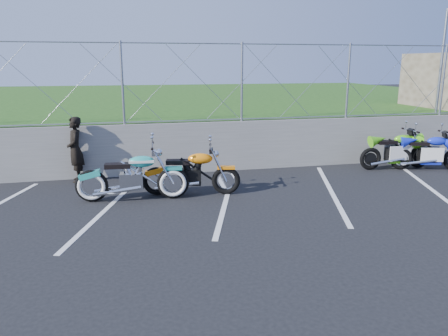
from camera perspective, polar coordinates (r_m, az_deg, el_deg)
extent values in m
plane|color=black|center=(8.27, 1.91, -6.09)|extent=(90.00, 90.00, 0.00)
cube|color=slate|center=(11.41, -2.59, 2.79)|extent=(30.00, 0.22, 1.30)
cube|color=#1F4612|center=(21.23, -7.56, 7.69)|extent=(30.00, 20.00, 1.30)
cylinder|color=gray|center=(11.22, -2.74, 15.95)|extent=(28.00, 0.03, 0.03)
cylinder|color=gray|center=(11.30, -2.63, 6.28)|extent=(28.00, 0.03, 0.03)
cylinder|color=gray|center=(14.68, 26.54, 12.26)|extent=(0.08, 0.08, 3.00)
cube|color=silver|center=(8.97, -14.84, -4.94)|extent=(1.49, 4.31, 0.01)
cube|color=silver|center=(9.19, 0.30, -4.03)|extent=(1.49, 4.31, 0.01)
cube|color=silver|center=(10.00, 13.84, -2.98)|extent=(1.49, 4.31, 0.01)
cube|color=silver|center=(11.26, 24.82, -1.99)|extent=(1.49, 4.31, 0.01)
torus|color=black|center=(9.31, -16.90, -2.26)|extent=(0.68, 0.17, 0.67)
torus|color=black|center=(9.19, -6.68, -1.95)|extent=(0.68, 0.17, 0.67)
cube|color=silver|center=(9.20, -11.97, -1.69)|extent=(0.49, 0.32, 0.35)
ellipsoid|color=teal|center=(9.09, -10.68, 0.83)|extent=(0.56, 0.29, 0.24)
cube|color=black|center=(9.14, -13.73, 0.29)|extent=(0.53, 0.29, 0.09)
cube|color=teal|center=(9.11, -6.74, -0.04)|extent=(0.40, 0.19, 0.06)
cylinder|color=silver|center=(9.01, -9.32, 2.90)|extent=(0.09, 0.73, 0.03)
torus|color=black|center=(9.50, -8.79, -1.69)|extent=(0.63, 0.23, 0.62)
torus|color=black|center=(9.42, 0.26, -1.64)|extent=(0.63, 0.23, 0.62)
cube|color=black|center=(9.41, -4.42, -1.14)|extent=(0.50, 0.36, 0.34)
ellipsoid|color=orange|center=(9.31, -3.11, 1.24)|extent=(0.56, 0.34, 0.23)
cube|color=black|center=(9.35, -6.04, 0.80)|extent=(0.54, 0.33, 0.09)
cube|color=orange|center=(9.35, 0.26, 0.07)|extent=(0.40, 0.22, 0.06)
cylinder|color=silver|center=(9.25, -1.82, 2.71)|extent=(0.17, 0.71, 0.03)
torus|color=black|center=(12.23, 18.57, 1.16)|extent=(0.61, 0.14, 0.60)
torus|color=black|center=(12.97, 24.11, 1.35)|extent=(0.61, 0.14, 0.60)
cube|color=black|center=(12.56, 21.39, 1.70)|extent=(0.48, 0.30, 0.34)
ellipsoid|color=#56BF17|center=(12.60, 22.40, 3.51)|extent=(0.54, 0.27, 0.23)
cube|color=black|center=(12.37, 20.48, 3.17)|extent=(0.51, 0.27, 0.09)
cube|color=#56BF17|center=(12.92, 24.23, 2.57)|extent=(0.39, 0.17, 0.06)
cylinder|color=silver|center=(12.66, 23.16, 4.56)|extent=(0.06, 0.72, 0.03)
torus|color=black|center=(12.56, 22.14, 1.12)|extent=(0.59, 0.26, 0.58)
cube|color=black|center=(12.78, 25.02, 1.49)|extent=(0.50, 0.38, 0.33)
ellipsoid|color=#162AD2|center=(12.79, 26.08, 3.17)|extent=(0.56, 0.37, 0.23)
cube|color=black|center=(12.63, 24.10, 2.94)|extent=(0.53, 0.36, 0.09)
cylinder|color=silver|center=(12.83, 26.87, 4.13)|extent=(0.22, 0.68, 0.03)
imported|color=black|center=(10.94, -18.84, 2.29)|extent=(0.44, 0.61, 1.56)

